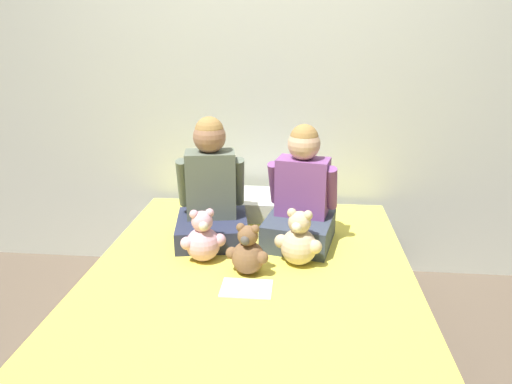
{
  "coord_description": "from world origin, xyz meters",
  "views": [
    {
      "loc": [
        0.2,
        -1.74,
        1.47
      ],
      "look_at": [
        0.0,
        0.3,
        0.76
      ],
      "focal_mm": 32.0,
      "sensor_mm": 36.0,
      "label": 1
    }
  ],
  "objects_px": {
    "bed": "(250,323)",
    "sign_card": "(247,288)",
    "pillow_at_headboard": "(263,204)",
    "child_on_left": "(211,193)",
    "teddy_bear_between_children": "(248,253)",
    "teddy_bear_held_by_right_child": "(299,241)",
    "teddy_bear_held_by_left_child": "(203,239)",
    "child_on_right": "(301,198)"
  },
  "relations": [
    {
      "from": "bed",
      "to": "sign_card",
      "type": "bearing_deg",
      "value": -89.04
    },
    {
      "from": "pillow_at_headboard",
      "to": "sign_card",
      "type": "relative_size",
      "value": 2.56
    },
    {
      "from": "pillow_at_headboard",
      "to": "child_on_left",
      "type": "bearing_deg",
      "value": -123.77
    },
    {
      "from": "teddy_bear_between_children",
      "to": "pillow_at_headboard",
      "type": "relative_size",
      "value": 0.43
    },
    {
      "from": "bed",
      "to": "teddy_bear_held_by_right_child",
      "type": "relative_size",
      "value": 7.11
    },
    {
      "from": "bed",
      "to": "teddy_bear_between_children",
      "type": "xyz_separation_m",
      "value": [
        -0.01,
        0.03,
        0.34
      ]
    },
    {
      "from": "child_on_left",
      "to": "teddy_bear_between_children",
      "type": "relative_size",
      "value": 2.69
    },
    {
      "from": "teddy_bear_held_by_left_child",
      "to": "teddy_bear_held_by_right_child",
      "type": "bearing_deg",
      "value": -18.0
    },
    {
      "from": "child_on_left",
      "to": "child_on_right",
      "type": "relative_size",
      "value": 1.05
    },
    {
      "from": "child_on_left",
      "to": "pillow_at_headboard",
      "type": "distance_m",
      "value": 0.46
    },
    {
      "from": "bed",
      "to": "teddy_bear_held_by_right_child",
      "type": "bearing_deg",
      "value": 32.96
    },
    {
      "from": "teddy_bear_held_by_left_child",
      "to": "sign_card",
      "type": "distance_m",
      "value": 0.34
    },
    {
      "from": "bed",
      "to": "child_on_right",
      "type": "bearing_deg",
      "value": 60.53
    },
    {
      "from": "child_on_right",
      "to": "teddy_bear_between_children",
      "type": "height_order",
      "value": "child_on_right"
    },
    {
      "from": "sign_card",
      "to": "child_on_left",
      "type": "bearing_deg",
      "value": 115.5
    },
    {
      "from": "bed",
      "to": "child_on_left",
      "type": "height_order",
      "value": "child_on_left"
    },
    {
      "from": "pillow_at_headboard",
      "to": "sign_card",
      "type": "height_order",
      "value": "pillow_at_headboard"
    },
    {
      "from": "teddy_bear_held_by_left_child",
      "to": "sign_card",
      "type": "relative_size",
      "value": 1.19
    },
    {
      "from": "teddy_bear_held_by_left_child",
      "to": "teddy_bear_between_children",
      "type": "height_order",
      "value": "teddy_bear_held_by_left_child"
    },
    {
      "from": "teddy_bear_between_children",
      "to": "child_on_right",
      "type": "bearing_deg",
      "value": 68.86
    },
    {
      "from": "bed",
      "to": "teddy_bear_held_by_left_child",
      "type": "distance_m",
      "value": 0.43
    },
    {
      "from": "bed",
      "to": "pillow_at_headboard",
      "type": "xyz_separation_m",
      "value": [
        0.0,
        0.74,
        0.3
      ]
    },
    {
      "from": "teddy_bear_held_by_left_child",
      "to": "pillow_at_headboard",
      "type": "distance_m",
      "value": 0.65
    },
    {
      "from": "bed",
      "to": "teddy_bear_held_by_left_child",
      "type": "xyz_separation_m",
      "value": [
        -0.23,
        0.13,
        0.35
      ]
    },
    {
      "from": "teddy_bear_between_children",
      "to": "sign_card",
      "type": "relative_size",
      "value": 1.1
    },
    {
      "from": "bed",
      "to": "child_on_right",
      "type": "height_order",
      "value": "child_on_right"
    },
    {
      "from": "teddy_bear_held_by_right_child",
      "to": "sign_card",
      "type": "xyz_separation_m",
      "value": [
        -0.21,
        -0.24,
        -0.11
      ]
    },
    {
      "from": "child_on_left",
      "to": "sign_card",
      "type": "height_order",
      "value": "child_on_left"
    },
    {
      "from": "teddy_bear_held_by_right_child",
      "to": "sign_card",
      "type": "height_order",
      "value": "teddy_bear_held_by_right_child"
    },
    {
      "from": "bed",
      "to": "teddy_bear_held_by_right_child",
      "type": "height_order",
      "value": "teddy_bear_held_by_right_child"
    },
    {
      "from": "child_on_right",
      "to": "pillow_at_headboard",
      "type": "xyz_separation_m",
      "value": [
        -0.22,
        0.35,
        -0.17
      ]
    },
    {
      "from": "pillow_at_headboard",
      "to": "teddy_bear_held_by_right_child",
      "type": "bearing_deg",
      "value": -70.73
    },
    {
      "from": "child_on_right",
      "to": "sign_card",
      "type": "relative_size",
      "value": 2.82
    },
    {
      "from": "child_on_right",
      "to": "teddy_bear_held_by_left_child",
      "type": "xyz_separation_m",
      "value": [
        -0.44,
        -0.25,
        -0.12
      ]
    },
    {
      "from": "child_on_right",
      "to": "teddy_bear_between_children",
      "type": "distance_m",
      "value": 0.44
    },
    {
      "from": "child_on_left",
      "to": "teddy_bear_held_by_left_child",
      "type": "relative_size",
      "value": 2.47
    },
    {
      "from": "teddy_bear_between_children",
      "to": "sign_card",
      "type": "xyz_separation_m",
      "value": [
        0.01,
        -0.14,
        -0.09
      ]
    },
    {
      "from": "child_on_right",
      "to": "teddy_bear_held_by_right_child",
      "type": "relative_size",
      "value": 2.25
    },
    {
      "from": "child_on_right",
      "to": "sign_card",
      "type": "height_order",
      "value": "child_on_right"
    },
    {
      "from": "teddy_bear_held_by_left_child",
      "to": "sign_card",
      "type": "xyz_separation_m",
      "value": [
        0.23,
        -0.24,
        -0.1
      ]
    },
    {
      "from": "child_on_right",
      "to": "teddy_bear_held_by_left_child",
      "type": "height_order",
      "value": "child_on_right"
    },
    {
      "from": "teddy_bear_held_by_left_child",
      "to": "child_on_right",
      "type": "bearing_deg",
      "value": 10.81
    }
  ]
}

